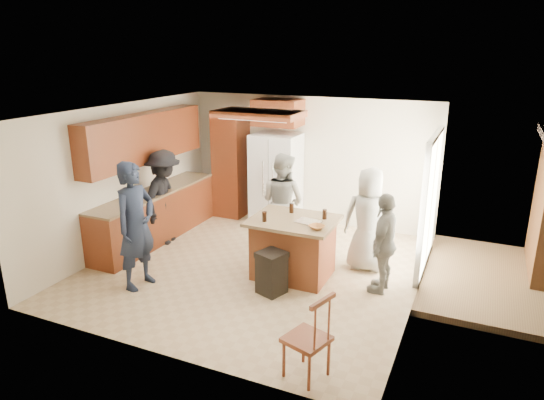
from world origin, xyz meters
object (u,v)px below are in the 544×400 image
at_px(person_side_right, 384,243).
at_px(person_counter, 165,197).
at_px(trash_bin, 272,272).
at_px(person_behind_left, 283,202).
at_px(spindle_chair, 308,340).
at_px(refrigerator, 276,179).
at_px(kitchen_island, 293,247).
at_px(person_behind_right, 369,220).
at_px(person_front_left, 136,226).

bearing_deg(person_side_right, person_counter, -89.26).
relative_size(person_counter, trash_bin, 2.69).
height_order(person_behind_left, spindle_chair, person_behind_left).
height_order(person_behind_left, refrigerator, refrigerator).
distance_m(person_side_right, refrigerator, 3.27).
bearing_deg(kitchen_island, person_behind_right, 36.24).
height_order(person_side_right, person_counter, person_counter).
relative_size(person_side_right, refrigerator, 0.82).
height_order(person_counter, trash_bin, person_counter).
xyz_separation_m(person_behind_left, trash_bin, (0.50, -1.59, -0.53)).
bearing_deg(spindle_chair, person_counter, 145.04).
relative_size(person_counter, refrigerator, 0.94).
bearing_deg(spindle_chair, kitchen_island, 115.34).
relative_size(person_front_left, refrigerator, 1.05).
height_order(person_side_right, spindle_chair, person_side_right).
bearing_deg(person_behind_left, trash_bin, 120.68).
distance_m(kitchen_island, spindle_chair, 2.43).
bearing_deg(spindle_chair, refrigerator, 117.56).
relative_size(refrigerator, kitchen_island, 1.41).
bearing_deg(trash_bin, person_behind_right, 52.22).
bearing_deg(spindle_chair, trash_bin, 125.68).
xyz_separation_m(person_side_right, trash_bin, (-1.43, -0.72, -0.42)).
bearing_deg(kitchen_island, person_counter, 172.34).
bearing_deg(person_front_left, person_counter, 28.44).
relative_size(person_behind_left, refrigerator, 0.95).
relative_size(person_behind_left, spindle_chair, 1.72).
xyz_separation_m(person_behind_left, refrigerator, (-0.63, 1.16, 0.05)).
relative_size(person_front_left, kitchen_island, 1.47).
xyz_separation_m(kitchen_island, trash_bin, (-0.08, -0.64, -0.16)).
xyz_separation_m(trash_bin, spindle_chair, (1.12, -1.55, 0.13)).
distance_m(person_behind_right, person_side_right, 0.74).
height_order(person_behind_left, person_behind_right, person_behind_left).
xyz_separation_m(person_side_right, spindle_chair, (-0.31, -2.28, -0.29)).
bearing_deg(person_side_right, person_front_left, -63.92).
xyz_separation_m(person_behind_right, spindle_chair, (0.07, -2.91, -0.38)).
height_order(person_front_left, spindle_chair, person_front_left).
bearing_deg(person_behind_right, person_behind_left, -10.40).
bearing_deg(refrigerator, kitchen_island, -60.22).
relative_size(person_behind_right, spindle_chair, 1.67).
bearing_deg(person_behind_left, kitchen_island, 134.59).
relative_size(person_side_right, person_counter, 0.87).
height_order(person_front_left, person_behind_right, person_front_left).
bearing_deg(person_behind_right, person_front_left, 31.46).
relative_size(person_side_right, kitchen_island, 1.15).
bearing_deg(person_behind_left, spindle_chair, 130.39).
bearing_deg(spindle_chair, person_front_left, 161.93).
bearing_deg(person_side_right, kitchen_island, -81.96).
bearing_deg(refrigerator, spindle_chair, -62.44).
xyz_separation_m(kitchen_island, spindle_chair, (1.04, -2.20, -0.02)).
relative_size(person_behind_left, person_counter, 1.01).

